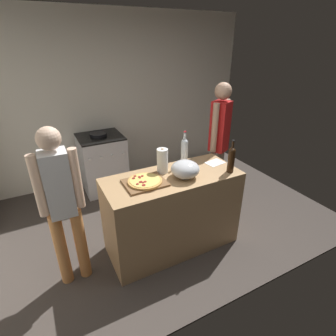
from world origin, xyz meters
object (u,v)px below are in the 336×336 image
at_px(wine_bottle_dark, 231,159).
at_px(wine_bottle_amber, 184,150).
at_px(pizza, 145,181).
at_px(person_in_stripes, 62,202).
at_px(paper_towel_roll, 162,161).
at_px(person_in_red, 219,140).
at_px(mixing_bowl, 185,169).
at_px(stove, 103,163).

distance_m(wine_bottle_dark, wine_bottle_amber, 0.52).
relative_size(pizza, person_in_stripes, 0.21).
bearing_deg(paper_towel_roll, person_in_red, 17.95).
bearing_deg(mixing_bowl, person_in_stripes, 175.11).
xyz_separation_m(wine_bottle_amber, person_in_red, (0.66, 0.24, -0.07)).
xyz_separation_m(mixing_bowl, stove, (-0.44, 1.74, -0.55)).
height_order(mixing_bowl, person_in_red, person_in_red).
relative_size(mixing_bowl, stove, 0.32).
height_order(mixing_bowl, person_in_stripes, person_in_stripes).
distance_m(mixing_bowl, person_in_stripes, 1.19).
bearing_deg(person_in_stripes, mixing_bowl, -4.89).
xyz_separation_m(pizza, stove, (-0.02, 1.68, -0.49)).
height_order(pizza, wine_bottle_amber, wine_bottle_amber).
relative_size(wine_bottle_dark, person_in_stripes, 0.23).
relative_size(paper_towel_roll, wine_bottle_amber, 0.69).
relative_size(paper_towel_roll, person_in_red, 0.15).
bearing_deg(stove, pizza, -89.31).
distance_m(paper_towel_roll, wine_bottle_dark, 0.72).
height_order(mixing_bowl, wine_bottle_dark, wine_bottle_dark).
xyz_separation_m(wine_bottle_amber, stove, (-0.60, 1.45, -0.63)).
height_order(stove, person_in_red, person_in_red).
bearing_deg(wine_bottle_dark, paper_towel_roll, 152.89).
xyz_separation_m(paper_towel_roll, stove, (-0.29, 1.53, -0.59)).
bearing_deg(pizza, person_in_red, 20.47).
xyz_separation_m(mixing_bowl, wine_bottle_amber, (0.16, 0.29, 0.07)).
relative_size(pizza, paper_towel_roll, 1.27).
xyz_separation_m(pizza, paper_towel_roll, (0.27, 0.15, 0.10)).
bearing_deg(person_in_stripes, stove, 65.52).
height_order(wine_bottle_amber, person_in_stripes, person_in_stripes).
bearing_deg(wine_bottle_amber, pizza, -158.52).
bearing_deg(pizza, stove, 90.69).
height_order(wine_bottle_dark, person_in_red, person_in_red).
xyz_separation_m(mixing_bowl, person_in_stripes, (-1.19, 0.10, -0.09)).
bearing_deg(mixing_bowl, wine_bottle_amber, 61.12).
distance_m(pizza, paper_towel_roll, 0.32).
bearing_deg(pizza, mixing_bowl, -8.41).
bearing_deg(mixing_bowl, wine_bottle_dark, -13.65).
relative_size(wine_bottle_amber, person_in_red, 0.22).
bearing_deg(stove, paper_towel_roll, -79.43).
distance_m(pizza, stove, 1.75).
bearing_deg(person_in_stripes, paper_towel_roll, 5.97).
height_order(paper_towel_roll, stove, paper_towel_roll).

